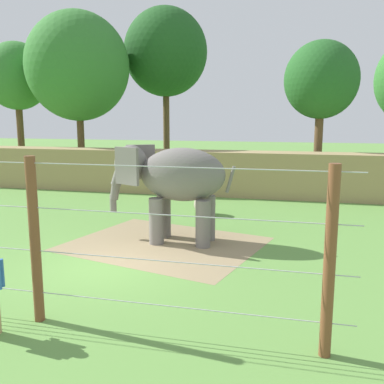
% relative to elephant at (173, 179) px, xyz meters
% --- Properties ---
extents(ground_plane, '(120.00, 120.00, 0.00)m').
position_rel_elephant_xyz_m(ground_plane, '(-1.14, -2.79, -2.09)').
color(ground_plane, '#609342').
extents(dirt_patch, '(6.84, 6.05, 0.01)m').
position_rel_elephant_xyz_m(dirt_patch, '(-0.18, -0.41, -2.09)').
color(dirt_patch, '#937F5B').
rests_on(dirt_patch, ground).
extents(embankment_wall, '(36.00, 1.80, 2.28)m').
position_rel_elephant_xyz_m(embankment_wall, '(-1.14, 8.95, -0.95)').
color(embankment_wall, tan).
rests_on(embankment_wall, ground).
extents(elephant, '(4.26, 1.79, 3.15)m').
position_rel_elephant_xyz_m(elephant, '(0.00, 0.00, 0.00)').
color(elephant, slate).
rests_on(elephant, ground).
extents(enrichment_ball, '(0.91, 0.91, 0.91)m').
position_rel_elephant_xyz_m(enrichment_ball, '(0.21, 4.01, -1.63)').
color(enrichment_ball, tan).
rests_on(enrichment_ball, ground).
extents(cable_fence, '(12.26, 0.20, 3.34)m').
position_rel_elephant_xyz_m(cable_fence, '(-1.11, -6.07, -0.41)').
color(cable_fence, brown).
rests_on(cable_fence, ground).
extents(tree_far_left, '(3.87, 3.87, 8.00)m').
position_rel_elephant_xyz_m(tree_far_left, '(4.94, 11.02, 3.82)').
color(tree_far_left, brown).
rests_on(tree_far_left, ground).
extents(tree_left_of_centre, '(4.18, 4.18, 8.87)m').
position_rel_elephant_xyz_m(tree_left_of_centre, '(-14.22, 12.35, 4.53)').
color(tree_left_of_centre, brown).
rests_on(tree_left_of_centre, ground).
extents(tree_behind_wall, '(5.66, 5.66, 11.35)m').
position_rel_elephant_xyz_m(tree_behind_wall, '(-5.13, 16.01, 6.25)').
color(tree_behind_wall, brown).
rests_on(tree_behind_wall, ground).
extents(tree_far_right, '(6.33, 6.33, 10.42)m').
position_rel_elephant_xyz_m(tree_far_right, '(-9.51, 11.81, 5.00)').
color(tree_far_right, brown).
rests_on(tree_far_right, ground).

